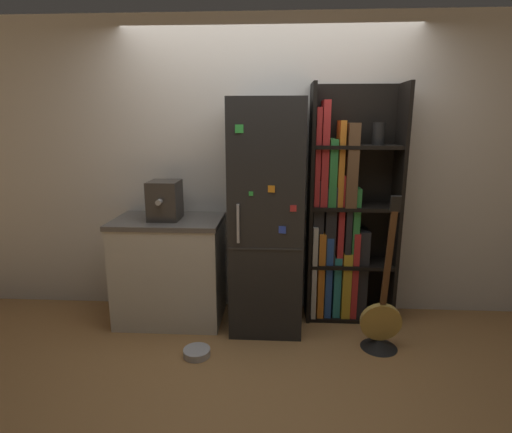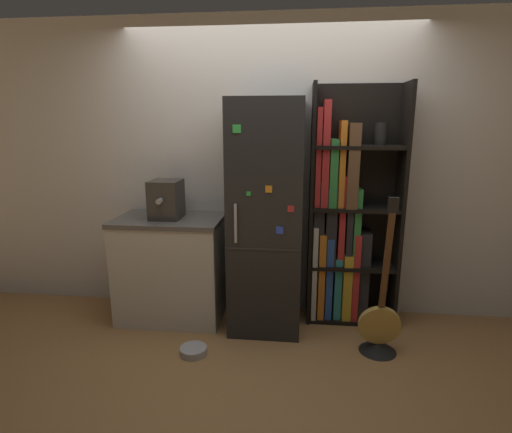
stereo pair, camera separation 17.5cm
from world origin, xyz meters
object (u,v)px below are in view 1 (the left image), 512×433
object	(u,v)px
guitar	(380,327)
bookshelf	(342,221)
refrigerator	(267,217)
espresso_machine	(165,200)
pet_bowl	(197,352)

from	to	relation	value
guitar	bookshelf	bearing A→B (deg)	113.90
bookshelf	guitar	xyz separation A→B (m)	(0.24, -0.55, -0.70)
refrigerator	bookshelf	size ratio (longest dim) A/B	0.94
bookshelf	espresso_machine	distance (m)	1.53
bookshelf	espresso_machine	xyz separation A→B (m)	(-1.50, -0.16, 0.20)
refrigerator	bookshelf	xyz separation A→B (m)	(0.65, 0.18, -0.07)
espresso_machine	bookshelf	bearing A→B (deg)	6.24
pet_bowl	bookshelf	bearing A→B (deg)	32.58
espresso_machine	pet_bowl	bearing A→B (deg)	-58.56
refrigerator	guitar	size ratio (longest dim) A/B	1.54
espresso_machine	guitar	bearing A→B (deg)	-12.46
refrigerator	pet_bowl	bearing A→B (deg)	-131.87
refrigerator	espresso_machine	xyz separation A→B (m)	(-0.85, 0.01, 0.13)
guitar	pet_bowl	distance (m)	1.42
bookshelf	espresso_machine	world-z (taller)	bookshelf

